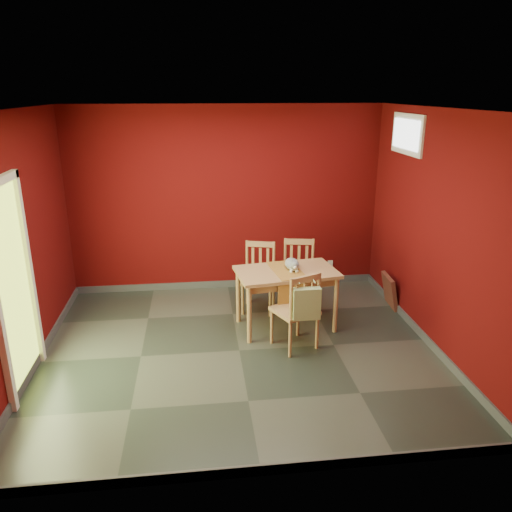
{
  "coord_description": "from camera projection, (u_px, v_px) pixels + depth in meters",
  "views": [
    {
      "loc": [
        -0.43,
        -5.13,
        2.89
      ],
      "look_at": [
        0.25,
        0.45,
        1.0
      ],
      "focal_mm": 35.0,
      "sensor_mm": 36.0,
      "label": 1
    }
  ],
  "objects": [
    {
      "name": "chair_near",
      "position": [
        297.0,
        310.0,
        5.72
      ],
      "size": [
        0.59,
        0.59,
        0.95
      ],
      "color": "#A77A4E",
      "rests_on": "ground"
    },
    {
      "name": "table_runner",
      "position": [
        288.0,
        278.0,
        6.05
      ],
      "size": [
        0.42,
        0.73,
        0.35
      ],
      "color": "#926125",
      "rests_on": "dining_table"
    },
    {
      "name": "chair_far_right",
      "position": [
        299.0,
        274.0,
        6.8
      ],
      "size": [
        0.52,
        0.52,
        0.95
      ],
      "color": "#A77A4E",
      "rests_on": "ground"
    },
    {
      "name": "tote_bag",
      "position": [
        307.0,
        304.0,
        5.47
      ],
      "size": [
        0.31,
        0.18,
        0.43
      ],
      "color": "#8FA569",
      "rests_on": "chair_near"
    },
    {
      "name": "chair_far_left",
      "position": [
        259.0,
        276.0,
        6.77
      ],
      "size": [
        0.53,
        0.53,
        0.93
      ],
      "color": "#A77A4E",
      "rests_on": "ground"
    },
    {
      "name": "picture_frame",
      "position": [
        390.0,
        291.0,
        6.92
      ],
      "size": [
        0.18,
        0.46,
        0.45
      ],
      "color": "brown",
      "rests_on": "ground"
    },
    {
      "name": "dining_table",
      "position": [
        286.0,
        278.0,
        6.18
      ],
      "size": [
        1.31,
        0.87,
        0.76
      ],
      "color": "#A77A4E",
      "rests_on": "ground"
    },
    {
      "name": "outlet_plate",
      "position": [
        330.0,
        264.0,
        7.76
      ],
      "size": [
        0.08,
        0.02,
        0.12
      ],
      "primitive_type": "cube",
      "color": "silver",
      "rests_on": "room_shell"
    },
    {
      "name": "ground",
      "position": [
        239.0,
        350.0,
        5.8
      ],
      "size": [
        4.5,
        4.5,
        0.0
      ],
      "primitive_type": "plane",
      "color": "#2D342D",
      "rests_on": "ground"
    },
    {
      "name": "doorway",
      "position": [
        12.0,
        281.0,
        4.81
      ],
      "size": [
        0.06,
        1.01,
        2.13
      ],
      "color": "#B7D838",
      "rests_on": "ground"
    },
    {
      "name": "window",
      "position": [
        407.0,
        134.0,
        6.25
      ],
      "size": [
        0.05,
        0.9,
        0.5
      ],
      "color": "white",
      "rests_on": "room_shell"
    },
    {
      "name": "cat",
      "position": [
        292.0,
        262.0,
        6.17
      ],
      "size": [
        0.28,
        0.4,
        0.18
      ],
      "primitive_type": null,
      "rotation": [
        0.0,
        0.0,
        -0.28
      ],
      "color": "slate",
      "rests_on": "table_runner"
    },
    {
      "name": "room_shell",
      "position": [
        239.0,
        347.0,
        5.78
      ],
      "size": [
        4.5,
        4.5,
        4.5
      ],
      "color": "#4D0708",
      "rests_on": "ground"
    }
  ]
}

